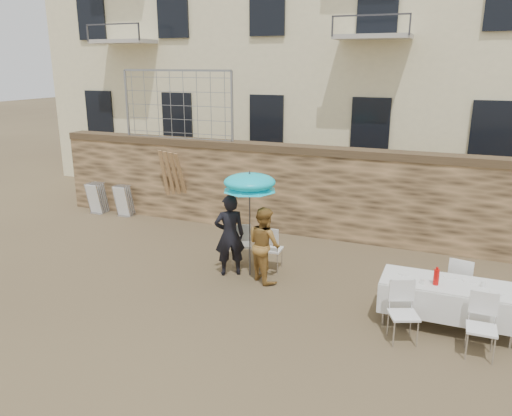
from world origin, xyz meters
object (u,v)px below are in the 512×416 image
at_px(table_chair_front_left, 404,313).
at_px(chair_stack_left, 101,196).
at_px(banquet_table, 449,285).
at_px(couple_chair_right, 272,248).
at_px(table_chair_back, 461,282).
at_px(woman_dress, 264,244).
at_px(couple_chair_left, 241,243).
at_px(soda_bottle, 436,277).
at_px(umbrella, 250,185).
at_px(man_suit, 230,235).
at_px(table_chair_front_right, 482,327).
at_px(chair_stack_right, 127,199).

relative_size(table_chair_front_left, chair_stack_left, 1.04).
bearing_deg(banquet_table, couple_chair_right, 161.89).
bearing_deg(table_chair_back, woman_dress, 13.88).
xyz_separation_m(couple_chair_left, soda_bottle, (3.98, -1.29, 0.43)).
height_order(umbrella, table_chair_front_left, umbrella).
bearing_deg(couple_chair_left, woman_dress, 116.63).
bearing_deg(chair_stack_left, man_suit, -26.31).
bearing_deg(umbrella, couple_chair_right, 56.31).
bearing_deg(table_chair_front_left, chair_stack_left, 133.12).
height_order(table_chair_front_left, chair_stack_left, table_chair_front_left).
xyz_separation_m(couple_chair_right, chair_stack_left, (-6.09, 2.11, -0.02)).
bearing_deg(table_chair_front_right, table_chair_front_left, 178.95).
bearing_deg(banquet_table, table_chair_back, 75.96).
bearing_deg(couple_chair_left, table_chair_front_left, 125.07).
relative_size(man_suit, chair_stack_left, 1.83).
height_order(man_suit, soda_bottle, man_suit).
bearing_deg(table_chair_front_right, couple_chair_right, 153.57).
distance_m(couple_chair_left, table_chair_front_left, 4.04).
bearing_deg(banquet_table, soda_bottle, -143.13).
bearing_deg(couple_chair_left, table_chair_front_right, 130.91).
relative_size(man_suit, table_chair_front_right, 1.76).
xyz_separation_m(banquet_table, chair_stack_left, (-9.57, 3.25, -0.27)).
xyz_separation_m(man_suit, couple_chair_left, (0.00, 0.55, -0.36)).
height_order(couple_chair_left, table_chair_front_right, same).
height_order(soda_bottle, chair_stack_left, soda_bottle).
xyz_separation_m(man_suit, table_chair_back, (4.38, 0.21, -0.36)).
relative_size(table_chair_front_right, chair_stack_right, 1.04).
bearing_deg(soda_bottle, chair_stack_right, 158.11).
height_order(banquet_table, table_chair_back, table_chair_back).
height_order(couple_chair_left, chair_stack_right, couple_chair_left).
relative_size(couple_chair_left, banquet_table, 0.46).
height_order(man_suit, couple_chair_right, man_suit).
bearing_deg(umbrella, soda_bottle, -13.17).
bearing_deg(woman_dress, chair_stack_right, 8.90).
xyz_separation_m(couple_chair_right, chair_stack_right, (-5.19, 2.11, -0.02)).
height_order(soda_bottle, table_chair_front_left, soda_bottle).
height_order(soda_bottle, table_chair_back, soda_bottle).
relative_size(couple_chair_right, table_chair_front_right, 1.00).
distance_m(banquet_table, soda_bottle, 0.30).
xyz_separation_m(woman_dress, soda_bottle, (3.23, -0.74, 0.15)).
relative_size(umbrella, banquet_table, 0.96).
distance_m(umbrella, table_chair_front_right, 4.73).
bearing_deg(table_chair_front_left, banquet_table, 28.51).
distance_m(couple_chair_left, table_chair_front_right, 5.04).
distance_m(couple_chair_right, table_chair_back, 3.69).
distance_m(table_chair_back, chair_stack_left, 10.07).
bearing_deg(man_suit, chair_stack_left, -59.76).
xyz_separation_m(woman_dress, chair_stack_right, (-5.24, 2.66, -0.29)).
relative_size(soda_bottle, table_chair_front_left, 0.27).
height_order(table_chair_front_right, table_chair_back, same).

